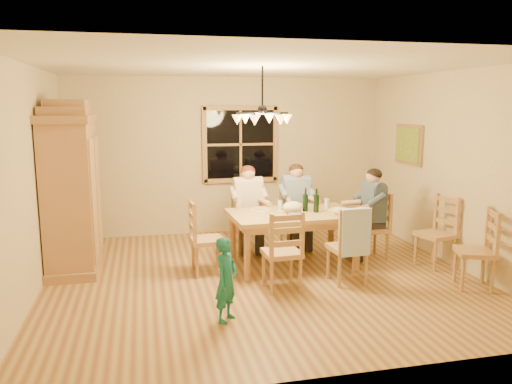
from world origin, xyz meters
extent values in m
plane|color=brown|center=(0.00, 0.00, 0.00)|extent=(5.50, 5.50, 0.00)
cube|color=white|center=(0.00, 0.00, 2.70)|extent=(5.50, 5.00, 0.02)
cube|color=#C9B68E|center=(0.00, 2.50, 1.35)|extent=(5.50, 0.02, 2.70)
cube|color=#C9B68E|center=(-2.75, 0.00, 1.35)|extent=(0.02, 5.00, 2.70)
cube|color=#C9B68E|center=(2.75, 0.00, 1.35)|extent=(0.02, 5.00, 2.70)
cube|color=black|center=(0.20, 2.48, 1.55)|extent=(1.20, 0.03, 1.20)
cube|color=#B47E4F|center=(0.20, 2.46, 1.55)|extent=(1.30, 0.06, 1.30)
cube|color=#91613E|center=(2.72, 1.20, 1.60)|extent=(0.04, 0.78, 0.64)
cube|color=#1E6B2D|center=(2.69, 1.20, 1.60)|extent=(0.02, 0.68, 0.54)
cylinder|color=black|center=(0.00, 0.00, 2.44)|extent=(0.02, 0.02, 0.53)
sphere|color=black|center=(0.00, 0.00, 2.17)|extent=(0.12, 0.12, 0.12)
cylinder|color=black|center=(0.16, 0.00, 2.13)|extent=(0.34, 0.02, 0.02)
cone|color=#FFB259|center=(0.32, 0.00, 2.05)|extent=(0.13, 0.13, 0.12)
cylinder|color=black|center=(0.08, 0.14, 2.13)|extent=(0.19, 0.31, 0.02)
cone|color=#FFB259|center=(0.16, 0.28, 2.05)|extent=(0.13, 0.13, 0.12)
cylinder|color=black|center=(-0.08, 0.14, 2.13)|extent=(0.19, 0.31, 0.02)
cone|color=#FFB259|center=(-0.16, 0.28, 2.05)|extent=(0.13, 0.13, 0.12)
cylinder|color=black|center=(-0.16, 0.00, 2.13)|extent=(0.34, 0.02, 0.02)
cone|color=#FFB259|center=(-0.32, 0.00, 2.05)|extent=(0.13, 0.13, 0.12)
cylinder|color=black|center=(-0.08, -0.14, 2.13)|extent=(0.19, 0.31, 0.02)
cone|color=#FFB259|center=(-0.16, -0.28, 2.05)|extent=(0.13, 0.13, 0.12)
cylinder|color=black|center=(0.08, -0.14, 2.13)|extent=(0.19, 0.31, 0.02)
cone|color=#FFB259|center=(0.16, -0.28, 2.05)|extent=(0.13, 0.13, 0.12)
cube|color=#91613E|center=(-2.43, 0.96, 1.00)|extent=(0.60, 1.30, 2.00)
cube|color=#91613E|center=(-2.43, 0.96, 2.05)|extent=(0.66, 1.40, 0.10)
cube|color=#91613E|center=(-2.43, 0.96, 2.15)|extent=(0.58, 1.00, 0.12)
cube|color=#91613E|center=(-2.43, 0.96, 2.25)|extent=(0.52, 0.55, 0.10)
cube|color=#B47E4F|center=(-2.12, 0.63, 1.00)|extent=(0.03, 0.55, 1.60)
cube|color=#B47E4F|center=(-2.12, 1.29, 1.00)|extent=(0.03, 0.55, 1.60)
cube|color=#91613E|center=(-2.43, 0.96, 0.06)|extent=(0.66, 1.40, 0.12)
cube|color=#A8834B|center=(0.53, 0.38, 0.73)|extent=(1.79, 1.14, 0.06)
cube|color=#B47E4F|center=(0.53, 0.38, 0.65)|extent=(1.63, 0.98, 0.10)
cylinder|color=#B47E4F|center=(-0.22, -0.09, 0.35)|extent=(0.09, 0.09, 0.70)
cylinder|color=#B47E4F|center=(1.32, -0.02, 0.35)|extent=(0.09, 0.09, 0.70)
cylinder|color=#B47E4F|center=(-0.25, 0.78, 0.35)|extent=(0.09, 0.09, 0.70)
cylinder|color=#B47E4F|center=(1.28, 0.85, 0.35)|extent=(0.09, 0.09, 0.70)
cube|color=#B47E4F|center=(0.06, 1.18, 0.45)|extent=(0.46, 0.44, 0.06)
cube|color=#B47E4F|center=(0.06, 1.18, 0.72)|extent=(0.38, 0.07, 0.54)
cube|color=#B47E4F|center=(0.84, 1.22, 0.45)|extent=(0.46, 0.44, 0.06)
cube|color=#B47E4F|center=(0.84, 1.22, 0.72)|extent=(0.38, 0.07, 0.54)
cube|color=#B47E4F|center=(0.14, -0.46, 0.45)|extent=(0.46, 0.44, 0.06)
cube|color=#B47E4F|center=(0.14, -0.46, 0.72)|extent=(0.38, 0.07, 0.54)
cube|color=#B47E4F|center=(1.01, -0.42, 0.45)|extent=(0.46, 0.44, 0.06)
cube|color=#B47E4F|center=(1.01, -0.42, 0.72)|extent=(0.38, 0.07, 0.54)
cube|color=#B47E4F|center=(-0.67, 0.33, 0.45)|extent=(0.44, 0.46, 0.06)
cube|color=#B47E4F|center=(-0.67, 0.33, 0.72)|extent=(0.07, 0.38, 0.54)
cube|color=#B47E4F|center=(1.74, 0.43, 0.45)|extent=(0.44, 0.46, 0.06)
cube|color=#B47E4F|center=(1.74, 0.43, 0.72)|extent=(0.07, 0.38, 0.54)
cube|color=beige|center=(0.06, 1.18, 0.84)|extent=(0.41, 0.24, 0.52)
cube|color=#262328|center=(0.06, 1.18, 0.53)|extent=(0.40, 0.44, 0.14)
sphere|color=tan|center=(0.06, 1.18, 1.22)|extent=(0.21, 0.21, 0.21)
ellipsoid|color=#592614|center=(0.06, 1.18, 1.25)|extent=(0.22, 0.22, 0.17)
cube|color=navy|center=(0.84, 1.22, 0.84)|extent=(0.41, 0.24, 0.52)
cube|color=#262328|center=(0.84, 1.22, 0.53)|extent=(0.40, 0.44, 0.14)
sphere|color=tan|center=(0.84, 1.22, 1.22)|extent=(0.21, 0.21, 0.21)
ellipsoid|color=#381E11|center=(0.84, 1.22, 1.25)|extent=(0.22, 0.22, 0.17)
cube|color=#3D4C62|center=(1.74, 0.43, 0.84)|extent=(0.24, 0.41, 0.52)
cube|color=#262328|center=(1.74, 0.43, 0.53)|extent=(0.44, 0.40, 0.14)
sphere|color=tan|center=(1.74, 0.43, 1.22)|extent=(0.21, 0.21, 0.21)
ellipsoid|color=black|center=(1.74, 0.43, 1.25)|extent=(0.22, 0.22, 0.17)
cube|color=#A1B7DA|center=(1.01, -0.61, 0.70)|extent=(0.38, 0.12, 0.58)
cylinder|color=black|center=(0.72, 0.42, 0.93)|extent=(0.08, 0.08, 0.33)
cylinder|color=black|center=(0.85, 0.33, 0.93)|extent=(0.08, 0.08, 0.33)
cylinder|color=white|center=(0.12, 0.61, 0.77)|extent=(0.26, 0.26, 0.02)
cylinder|color=white|center=(0.76, 0.72, 0.77)|extent=(0.26, 0.26, 0.02)
cylinder|color=white|center=(1.17, 0.36, 0.77)|extent=(0.26, 0.26, 0.02)
cylinder|color=silver|center=(0.40, 0.57, 0.83)|extent=(0.06, 0.06, 0.14)
cylinder|color=silver|center=(1.10, 0.57, 0.83)|extent=(0.06, 0.06, 0.14)
ellipsoid|color=tan|center=(1.10, 0.08, 0.82)|extent=(0.20, 0.20, 0.11)
cube|color=#465780|center=(0.49, 0.18, 0.78)|extent=(0.19, 0.15, 0.03)
ellipsoid|color=beige|center=(0.53, 0.39, 0.84)|extent=(0.28, 0.22, 0.15)
imported|color=#176966|center=(-0.67, -1.22, 0.45)|extent=(0.37, 0.39, 0.89)
cube|color=#B47E4F|center=(2.45, -0.95, 0.45)|extent=(0.55, 0.56, 0.06)
cube|color=#B47E4F|center=(2.45, -0.95, 0.72)|extent=(0.18, 0.37, 0.54)
cube|color=#B47E4F|center=(2.45, -0.10, 0.45)|extent=(0.51, 0.53, 0.06)
cube|color=#B47E4F|center=(2.45, -0.10, 0.72)|extent=(0.14, 0.38, 0.54)
camera|label=1|loc=(-1.46, -6.09, 2.22)|focal=35.00mm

